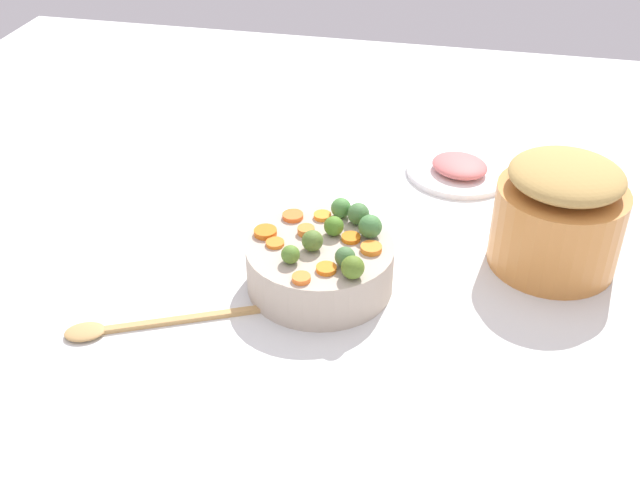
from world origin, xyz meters
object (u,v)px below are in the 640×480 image
object	(u,v)px
serving_bowl_carrots	(320,265)
metal_pot	(556,227)
wooden_spoon	(133,326)
ham_plate	(459,171)

from	to	relation	value
serving_bowl_carrots	metal_pot	world-z (taller)	metal_pot
serving_bowl_carrots	metal_pot	distance (m)	0.40
wooden_spoon	ham_plate	size ratio (longest dim) A/B	1.44
serving_bowl_carrots	wooden_spoon	size ratio (longest dim) A/B	0.77
serving_bowl_carrots	ham_plate	xyz separation A→B (m)	(-0.20, -0.43, -0.03)
wooden_spoon	serving_bowl_carrots	bearing A→B (deg)	-146.78
metal_pot	wooden_spoon	size ratio (longest dim) A/B	0.69
serving_bowl_carrots	wooden_spoon	world-z (taller)	serving_bowl_carrots
metal_pot	ham_plate	distance (m)	0.34
metal_pot	serving_bowl_carrots	bearing A→B (deg)	21.68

